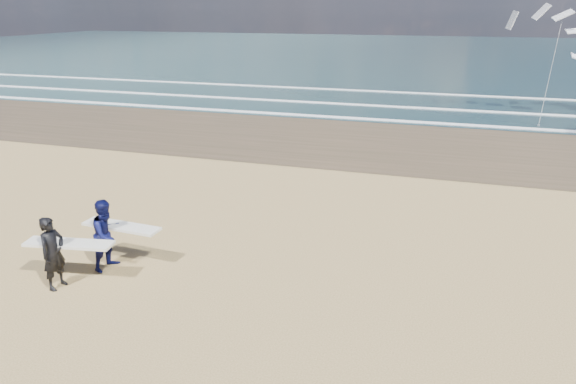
% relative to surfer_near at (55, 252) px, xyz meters
% --- Properties ---
extents(ocean, '(220.00, 100.00, 0.02)m').
position_rel_surfer_near_xyz_m(ocean, '(20.08, 71.39, -0.94)').
color(ocean, '#172F34').
rests_on(ocean, ground).
extents(surfer_near, '(2.26, 1.15, 1.87)m').
position_rel_surfer_near_xyz_m(surfer_near, '(0.00, 0.00, 0.00)').
color(surfer_near, black).
rests_on(surfer_near, ground).
extents(surfer_far, '(2.23, 1.20, 1.92)m').
position_rel_surfer_near_xyz_m(surfer_far, '(0.62, 1.26, 0.02)').
color(surfer_far, '#0B0E3E').
rests_on(surfer_far, ground).
extents(kite_1, '(5.68, 4.73, 7.20)m').
position_rel_surfer_near_xyz_m(kite_1, '(14.80, 25.93, 3.05)').
color(kite_1, slate).
rests_on(kite_1, ground).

